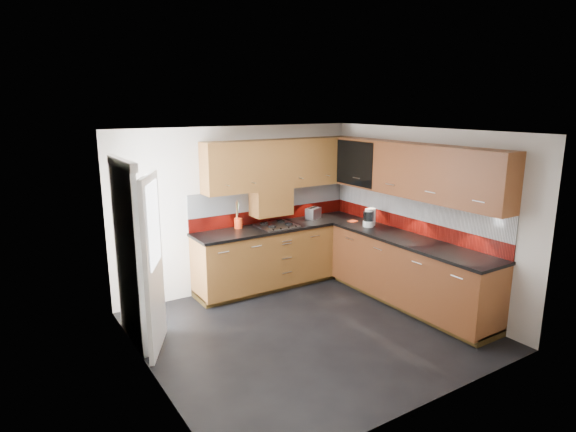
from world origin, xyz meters
TOP-DOWN VIEW (x-y plane):
  - room at (0.00, 0.00)m, footprint 4.00×3.80m
  - base_cabinets at (1.07, 0.72)m, footprint 2.70×3.20m
  - countertop at (1.05, 0.70)m, footprint 2.72×3.22m
  - backsplash at (1.28, 0.93)m, footprint 2.70×3.20m
  - upper_cabinets at (1.23, 0.78)m, footprint 2.50×3.20m
  - extractor_hood at (0.45, 1.64)m, footprint 0.60×0.33m
  - glass_cabinet at (1.71, 1.07)m, footprint 0.32×0.80m
  - back_door at (-1.78, 0.75)m, footprint 0.42×1.19m
  - gas_hob at (0.45, 1.47)m, footprint 0.56×0.49m
  - utensil_pot at (-0.08, 1.67)m, footprint 0.12×0.12m
  - toaster at (1.18, 1.57)m, footprint 0.29×0.24m
  - food_processor at (1.58, 0.73)m, footprint 0.16×0.16m
  - paper_towel at (1.67, 0.77)m, footprint 0.13×0.13m
  - orange_cloth at (1.58, 1.08)m, footprint 0.14×0.13m

SIDE VIEW (x-z plane):
  - base_cabinets at x=1.07m, z-range -0.04..0.91m
  - countertop at x=1.05m, z-range 0.90..0.94m
  - orange_cloth at x=1.58m, z-range 0.94..0.95m
  - gas_hob at x=0.45m, z-range 0.93..0.98m
  - toaster at x=1.18m, z-range 0.94..1.12m
  - back_door at x=-1.78m, z-range 0.01..2.05m
  - utensil_pot at x=-0.08m, z-range 0.83..1.24m
  - food_processor at x=1.58m, z-range 0.93..1.19m
  - paper_towel at x=1.67m, z-range 0.94..1.20m
  - backsplash at x=1.28m, z-range 0.94..1.48m
  - extractor_hood at x=0.45m, z-range 1.08..1.48m
  - room at x=0.00m, z-range 0.18..2.82m
  - upper_cabinets at x=1.23m, z-range 1.48..2.20m
  - glass_cabinet at x=1.71m, z-range 1.54..2.20m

